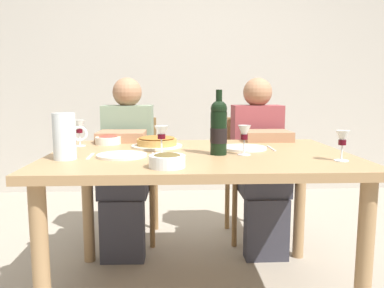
% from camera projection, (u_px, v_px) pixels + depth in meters
% --- Properties ---
extents(back_wall, '(8.00, 0.10, 2.80)m').
position_uv_depth(back_wall, '(187.00, 59.00, 3.97)').
color(back_wall, '#B2ADA3').
rests_on(back_wall, ground).
extents(dining_table, '(1.50, 1.00, 0.76)m').
position_uv_depth(dining_table, '(199.00, 171.00, 1.95)').
color(dining_table, '#9E7A51').
rests_on(dining_table, ground).
extents(wine_bottle, '(0.08, 0.08, 0.32)m').
position_uv_depth(wine_bottle, '(219.00, 127.00, 1.86)').
color(wine_bottle, black).
rests_on(wine_bottle, dining_table).
extents(water_pitcher, '(0.16, 0.10, 0.21)m').
position_uv_depth(water_pitcher, '(65.00, 139.00, 1.74)').
color(water_pitcher, silver).
rests_on(water_pitcher, dining_table).
extents(baked_tart, '(0.28, 0.28, 0.06)m').
position_uv_depth(baked_tart, '(157.00, 142.00, 2.13)').
color(baked_tart, silver).
rests_on(baked_tart, dining_table).
extents(salad_bowl, '(0.15, 0.15, 0.05)m').
position_uv_depth(salad_bowl, '(108.00, 140.00, 2.24)').
color(salad_bowl, silver).
rests_on(salad_bowl, dining_table).
extents(olive_bowl, '(0.15, 0.15, 0.06)m').
position_uv_depth(olive_bowl, '(167.00, 160.00, 1.56)').
color(olive_bowl, silver).
rests_on(olive_bowl, dining_table).
extents(wine_glass_left_diner, '(0.06, 0.06, 0.14)m').
position_uv_depth(wine_glass_left_diner, '(342.00, 140.00, 1.70)').
color(wine_glass_left_diner, silver).
rests_on(wine_glass_left_diner, dining_table).
extents(wine_glass_right_diner, '(0.07, 0.07, 0.14)m').
position_uv_depth(wine_glass_right_diner, '(161.00, 134.00, 1.90)').
color(wine_glass_right_diner, silver).
rests_on(wine_glass_right_diner, dining_table).
extents(wine_glass_centre, '(0.06, 0.06, 0.15)m').
position_uv_depth(wine_glass_centre, '(79.00, 128.00, 2.15)').
color(wine_glass_centre, silver).
rests_on(wine_glass_centre, dining_table).
extents(wine_glass_spare, '(0.06, 0.06, 0.15)m').
position_uv_depth(wine_glass_spare, '(244.00, 134.00, 1.85)').
color(wine_glass_spare, silver).
rests_on(wine_glass_spare, dining_table).
extents(dinner_plate_left_setting, '(0.25, 0.25, 0.01)m').
position_uv_depth(dinner_plate_left_setting, '(244.00, 148.00, 2.06)').
color(dinner_plate_left_setting, white).
rests_on(dinner_plate_left_setting, dining_table).
extents(dinner_plate_right_setting, '(0.24, 0.24, 0.01)m').
position_uv_depth(dinner_plate_right_setting, '(122.00, 155.00, 1.82)').
color(dinner_plate_right_setting, silver).
rests_on(dinner_plate_right_setting, dining_table).
extents(fork_left_setting, '(0.04, 0.16, 0.00)m').
position_uv_depth(fork_left_setting, '(216.00, 149.00, 2.05)').
color(fork_left_setting, silver).
rests_on(fork_left_setting, dining_table).
extents(knife_left_setting, '(0.01, 0.18, 0.00)m').
position_uv_depth(knife_left_setting, '(271.00, 148.00, 2.06)').
color(knife_left_setting, silver).
rests_on(knife_left_setting, dining_table).
extents(knife_right_setting, '(0.03, 0.18, 0.00)m').
position_uv_depth(knife_right_setting, '(154.00, 156.00, 1.83)').
color(knife_right_setting, silver).
rests_on(knife_right_setting, dining_table).
extents(spoon_right_setting, '(0.02, 0.16, 0.00)m').
position_uv_depth(spoon_right_setting, '(90.00, 156.00, 1.81)').
color(spoon_right_setting, silver).
rests_on(spoon_right_setting, dining_table).
extents(chair_left, '(0.41, 0.41, 0.87)m').
position_uv_depth(chair_left, '(131.00, 169.00, 2.81)').
color(chair_left, olive).
rests_on(chair_left, ground).
extents(diner_left, '(0.34, 0.51, 1.16)m').
position_uv_depth(diner_left, '(126.00, 159.00, 2.56)').
color(diner_left, gray).
rests_on(diner_left, ground).
extents(chair_right, '(0.40, 0.40, 0.87)m').
position_uv_depth(chair_right, '(252.00, 168.00, 2.84)').
color(chair_right, olive).
rests_on(chair_right, ground).
extents(diner_right, '(0.34, 0.50, 1.16)m').
position_uv_depth(diner_right, '(260.00, 158.00, 2.59)').
color(diner_right, '#8E3D42').
rests_on(diner_right, ground).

